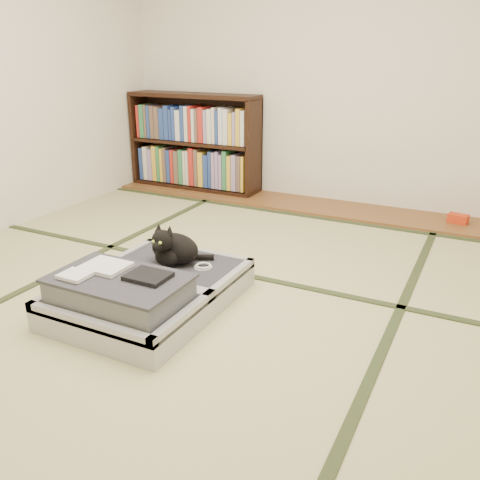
% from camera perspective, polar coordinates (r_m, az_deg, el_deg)
% --- Properties ---
extents(floor, '(4.50, 4.50, 0.00)m').
position_cam_1_polar(floor, '(2.86, -4.09, -6.75)').
color(floor, '#C2C382').
rests_on(floor, ground).
extents(wood_strip, '(4.00, 0.50, 0.02)m').
position_cam_1_polar(wood_strip, '(4.56, 8.82, 3.76)').
color(wood_strip, brown).
rests_on(wood_strip, ground).
extents(red_item, '(0.16, 0.12, 0.07)m').
position_cam_1_polar(red_item, '(4.39, 23.28, 2.23)').
color(red_item, red).
rests_on(red_item, wood_strip).
extents(room_shell, '(4.50, 4.50, 4.50)m').
position_cam_1_polar(room_shell, '(2.55, -4.98, 23.95)').
color(room_shell, white).
rests_on(room_shell, ground).
extents(tatami_borders, '(4.00, 4.50, 0.01)m').
position_cam_1_polar(tatami_borders, '(3.25, 0.36, -3.13)').
color(tatami_borders, '#2D381E').
rests_on(tatami_borders, ground).
extents(bookcase, '(1.32, 0.30, 0.92)m').
position_cam_1_polar(bookcase, '(5.07, -5.14, 10.71)').
color(bookcase, black).
rests_on(bookcase, wood_strip).
extents(suitcase, '(0.76, 1.01, 0.30)m').
position_cam_1_polar(suitcase, '(2.75, -10.51, -5.72)').
color(suitcase, '#A3A2A7').
rests_on(suitcase, floor).
extents(cat, '(0.34, 0.34, 0.27)m').
position_cam_1_polar(cat, '(2.92, -7.58, -0.95)').
color(cat, black).
rests_on(cat, suitcase).
extents(cable_coil, '(0.10, 0.10, 0.03)m').
position_cam_1_polar(cable_coil, '(2.89, -4.15, -2.99)').
color(cable_coil, white).
rests_on(cable_coil, suitcase).
extents(hanger, '(0.36, 0.19, 0.01)m').
position_cam_1_polar(hanger, '(3.01, -10.83, -5.42)').
color(hanger, black).
rests_on(hanger, floor).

